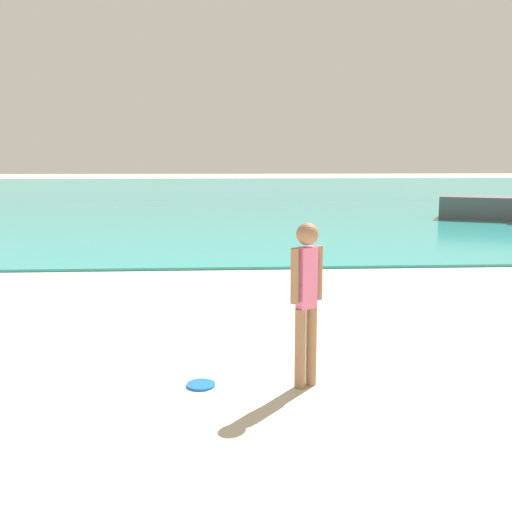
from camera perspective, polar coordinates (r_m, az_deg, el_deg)
The scene contains 3 objects.
water at distance 41.62m, azimuth -2.83°, elevation 6.43°, with size 160.00×60.00×0.06m, color teal.
person_standing at distance 5.60m, azimuth 5.04°, elevation -3.88°, with size 0.33×0.23×1.63m.
frisbee at distance 5.88m, azimuth -5.48°, elevation -12.62°, with size 0.29×0.29×0.03m, color blue.
Camera 1 is at (-0.42, 1.97, 2.22)m, focal length 40.27 mm.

